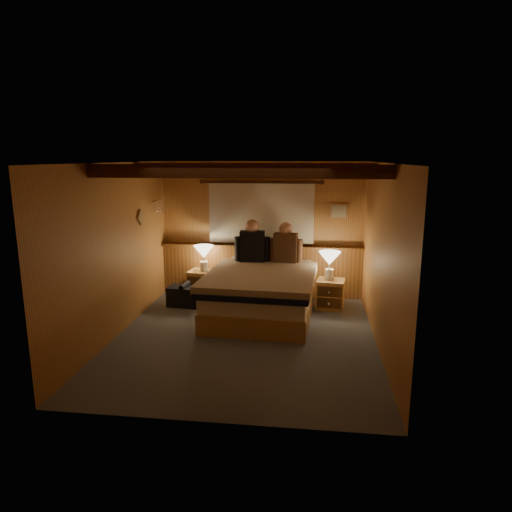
% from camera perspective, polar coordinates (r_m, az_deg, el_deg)
% --- Properties ---
extents(floor, '(4.20, 4.20, 0.00)m').
position_cam_1_polar(floor, '(6.48, -1.41, -10.17)').
color(floor, '#585D68').
rests_on(floor, ground).
extents(ceiling, '(4.20, 4.20, 0.00)m').
position_cam_1_polar(ceiling, '(5.99, -1.53, 11.57)').
color(ceiling, '#D9AB51').
rests_on(ceiling, wall_back).
extents(wall_back, '(3.60, 0.00, 3.60)m').
position_cam_1_polar(wall_back, '(8.17, 0.70, 3.31)').
color(wall_back, '#CD8149').
rests_on(wall_back, floor).
extents(wall_left, '(0.00, 4.20, 4.20)m').
position_cam_1_polar(wall_left, '(6.63, -17.05, 0.66)').
color(wall_left, '#CD8149').
rests_on(wall_left, floor).
extents(wall_right, '(0.00, 4.20, 4.20)m').
position_cam_1_polar(wall_right, '(6.13, 15.43, -0.17)').
color(wall_right, '#CD8149').
rests_on(wall_right, floor).
extents(wall_front, '(3.60, 0.00, 3.60)m').
position_cam_1_polar(wall_front, '(4.13, -5.80, -5.76)').
color(wall_front, '#CD8149').
rests_on(wall_front, floor).
extents(wainscot, '(3.60, 0.23, 0.94)m').
position_cam_1_polar(wainscot, '(8.25, 0.64, -1.66)').
color(wainscot, brown).
rests_on(wainscot, wall_back).
extents(curtain_window, '(2.18, 0.09, 1.11)m').
position_cam_1_polar(curtain_window, '(8.06, 0.66, 5.49)').
color(curtain_window, '#442611').
rests_on(curtain_window, wall_back).
extents(ceiling_beams, '(3.60, 1.65, 0.16)m').
position_cam_1_polar(ceiling_beams, '(6.14, -1.32, 10.75)').
color(ceiling_beams, '#442611').
rests_on(ceiling_beams, ceiling).
extents(coat_rail, '(0.05, 0.55, 0.24)m').
position_cam_1_polar(coat_rail, '(7.98, -12.15, 6.21)').
color(coat_rail, white).
rests_on(coat_rail, wall_left).
extents(framed_print, '(0.30, 0.04, 0.25)m').
position_cam_1_polar(framed_print, '(8.07, 10.31, 5.51)').
color(framed_print, '#AC8156').
rests_on(framed_print, wall_back).
extents(bed, '(1.75, 2.20, 0.72)m').
position_cam_1_polar(bed, '(7.20, 0.71, -4.65)').
color(bed, tan).
rests_on(bed, floor).
extents(nightstand_left, '(0.52, 0.49, 0.51)m').
position_cam_1_polar(nightstand_left, '(8.17, -6.68, -3.57)').
color(nightstand_left, tan).
rests_on(nightstand_left, floor).
extents(nightstand_right, '(0.49, 0.45, 0.49)m').
position_cam_1_polar(nightstand_right, '(7.70, 9.29, -4.73)').
color(nightstand_right, tan).
rests_on(nightstand_right, floor).
extents(lamp_left, '(0.35, 0.35, 0.46)m').
position_cam_1_polar(lamp_left, '(8.00, -6.54, 0.34)').
color(lamp_left, silver).
rests_on(lamp_left, nightstand_left).
extents(lamp_right, '(0.36, 0.36, 0.47)m').
position_cam_1_polar(lamp_right, '(7.58, 9.18, -0.50)').
color(lamp_right, silver).
rests_on(lamp_right, nightstand_right).
extents(person_left, '(0.61, 0.27, 0.75)m').
position_cam_1_polar(person_left, '(7.78, -0.46, 1.49)').
color(person_left, black).
rests_on(person_left, bed).
extents(person_right, '(0.58, 0.26, 0.71)m').
position_cam_1_polar(person_right, '(7.76, 3.71, 1.30)').
color(person_right, '#482C1D').
rests_on(person_right, bed).
extents(duffel_bag, '(0.59, 0.39, 0.40)m').
position_cam_1_polar(duffel_bag, '(7.83, -8.85, -4.94)').
color(duffel_bag, black).
rests_on(duffel_bag, floor).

